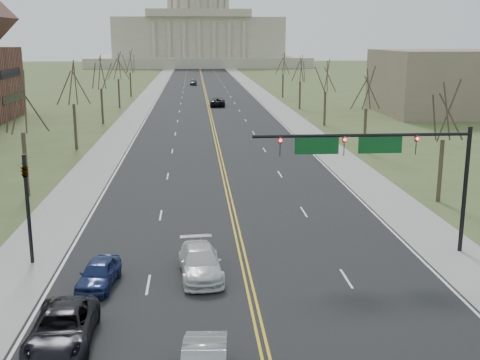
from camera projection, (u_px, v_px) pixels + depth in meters
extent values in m
cube|color=black|center=(206.00, 95.00, 127.18)|extent=(20.00, 380.00, 0.01)
cube|color=black|center=(257.00, 318.00, 26.30)|extent=(120.00, 14.00, 0.01)
cube|color=gray|center=(149.00, 96.00, 126.29)|extent=(4.00, 380.00, 0.03)
cube|color=gray|center=(262.00, 95.00, 128.07)|extent=(4.00, 380.00, 0.03)
cube|color=gold|center=(206.00, 95.00, 127.18)|extent=(0.42, 380.00, 0.01)
cube|color=silver|center=(159.00, 96.00, 126.45)|extent=(0.15, 380.00, 0.01)
cube|color=silver|center=(252.00, 95.00, 127.91)|extent=(0.15, 380.00, 0.01)
cube|color=#BDAE9E|center=(199.00, 61.00, 262.53)|extent=(90.00, 60.00, 4.00)
cube|color=#BDAE9E|center=(199.00, 37.00, 260.21)|extent=(70.00, 40.00, 16.00)
cube|color=#BDAE9E|center=(199.00, 13.00, 238.13)|extent=(42.00, 3.00, 3.00)
cylinder|color=#BDAE9E|center=(198.00, 4.00, 256.97)|extent=(24.00, 24.00, 12.00)
cylinder|color=black|center=(465.00, 190.00, 33.67)|extent=(0.24, 0.24, 7.20)
cylinder|color=black|center=(363.00, 135.00, 32.49)|extent=(12.00, 0.18, 0.18)
imported|color=black|center=(416.00, 145.00, 32.84)|extent=(0.35, 0.40, 1.10)
sphere|color=#FF0C0C|center=(417.00, 139.00, 32.61)|extent=(0.18, 0.18, 0.18)
imported|color=black|center=(344.00, 146.00, 32.54)|extent=(0.35, 0.40, 1.10)
sphere|color=#FF0C0C|center=(345.00, 140.00, 32.31)|extent=(0.18, 0.18, 0.18)
imported|color=black|center=(280.00, 146.00, 32.28)|extent=(0.35, 0.40, 1.10)
sphere|color=#FF0C0C|center=(280.00, 140.00, 32.05)|extent=(0.18, 0.18, 0.18)
cube|color=#0C4C1E|center=(380.00, 145.00, 32.69)|extent=(2.40, 0.12, 0.90)
cube|color=#0C4C1E|center=(317.00, 146.00, 32.43)|extent=(2.40, 0.12, 0.90)
cylinder|color=black|center=(28.00, 210.00, 32.03)|extent=(0.20, 0.20, 6.00)
imported|color=black|center=(25.00, 170.00, 31.52)|extent=(0.32, 0.36, 0.99)
cylinder|color=#352C1F|center=(440.00, 171.00, 44.37)|extent=(0.32, 0.32, 4.68)
cylinder|color=#352C1F|center=(26.00, 165.00, 45.92)|extent=(0.32, 0.32, 4.95)
cylinder|color=#352C1F|center=(365.00, 130.00, 63.77)|extent=(0.32, 0.32, 4.68)
cylinder|color=#352C1F|center=(75.00, 127.00, 65.32)|extent=(0.32, 0.32, 4.95)
cylinder|color=#352C1F|center=(325.00, 109.00, 83.17)|extent=(0.32, 0.32, 4.68)
cylinder|color=#352C1F|center=(102.00, 106.00, 84.72)|extent=(0.32, 0.32, 4.95)
cylinder|color=#352C1F|center=(300.00, 95.00, 102.58)|extent=(0.32, 0.32, 4.68)
cylinder|color=#352C1F|center=(119.00, 94.00, 104.12)|extent=(0.32, 0.32, 4.95)
cylinder|color=#352C1F|center=(283.00, 86.00, 121.98)|extent=(0.32, 0.32, 4.68)
cylinder|color=#352C1F|center=(131.00, 85.00, 123.52)|extent=(0.32, 0.32, 4.95)
cube|color=black|center=(13.00, 98.00, 89.35)|extent=(0.10, 9.80, 1.20)
cube|color=black|center=(11.00, 73.00, 88.50)|extent=(0.10, 9.80, 1.20)
cube|color=#726351|center=(460.00, 82.00, 96.02)|extent=(25.00, 20.00, 10.00)
imported|color=black|center=(62.00, 328.00, 23.78)|extent=(2.52, 5.29, 1.46)
imported|color=silver|center=(200.00, 262.00, 30.73)|extent=(2.47, 5.20, 1.46)
imported|color=navy|center=(99.00, 274.00, 29.44)|extent=(2.07, 4.10, 1.34)
imported|color=black|center=(218.00, 102.00, 106.76)|extent=(2.91, 5.63, 1.52)
imported|color=#4B4D52|center=(193.00, 82.00, 154.04)|extent=(1.79, 4.40, 1.49)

